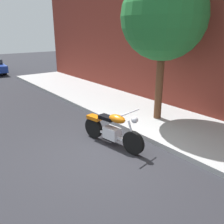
% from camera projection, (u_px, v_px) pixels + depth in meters
% --- Properties ---
extents(ground_plane, '(60.00, 60.00, 0.00)m').
position_uv_depth(ground_plane, '(107.00, 156.00, 6.02)').
color(ground_plane, '#28282D').
extents(sidewalk, '(23.79, 2.90, 0.14)m').
position_uv_depth(sidewalk, '(178.00, 127.00, 7.64)').
color(sidewalk, '#A7A7A7').
rests_on(sidewalk, ground).
extents(building_facade, '(23.79, 0.50, 7.76)m').
position_uv_depth(building_facade, '(224.00, 0.00, 7.38)').
color(building_facade, maroon).
rests_on(building_facade, ground).
extents(motorcycle, '(2.07, 0.72, 1.11)m').
position_uv_depth(motorcycle, '(112.00, 130.00, 6.45)').
color(motorcycle, black).
rests_on(motorcycle, ground).
extents(street_tree, '(2.63, 2.63, 4.70)m').
position_uv_depth(street_tree, '(164.00, 17.00, 7.19)').
color(street_tree, brown).
rests_on(street_tree, ground).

